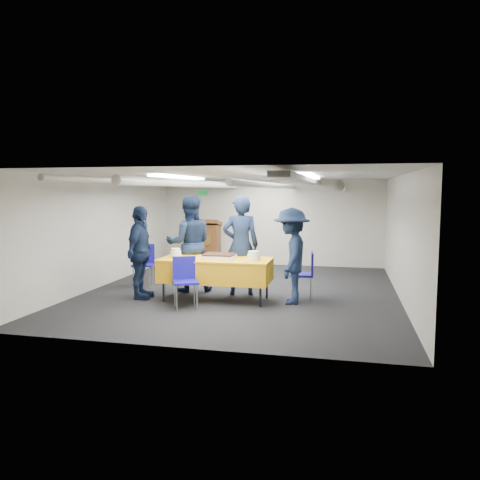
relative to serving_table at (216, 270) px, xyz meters
name	(u,v)px	position (x,y,z in m)	size (l,w,h in m)	color
ground	(242,291)	(0.31, 0.85, -0.56)	(7.00, 7.00, 0.00)	black
room_shell	(251,200)	(0.40, 1.26, 1.25)	(6.00, 7.00, 2.30)	beige
serving_table	(216,270)	(0.00, 0.00, 0.00)	(2.02, 0.92, 0.77)	black
sheet_cake	(219,256)	(0.07, -0.03, 0.26)	(0.57, 0.45, 0.10)	white
plate_stack_left	(176,253)	(-0.75, -0.05, 0.29)	(0.20, 0.20, 0.17)	white
plate_stack_right	(254,256)	(0.72, -0.05, 0.29)	(0.24, 0.24, 0.16)	white
podium	(209,242)	(-1.29, 3.90, 0.05)	(0.62, 0.53, 1.25)	brown
chair_near	(185,277)	(-0.38, -0.61, -0.03)	(0.56, 0.56, 0.87)	gray
chair_right	(306,270)	(1.61, 0.48, -0.03)	(0.46, 0.46, 0.87)	gray
chair_left	(144,260)	(-1.86, 0.98, -0.03)	(0.49, 0.49, 0.87)	gray
sailor_a	(241,245)	(0.34, 0.55, 0.40)	(0.70, 0.46, 1.91)	black
sailor_b	(189,244)	(-0.73, 0.65, 0.39)	(0.93, 0.72, 1.91)	black
sailor_c	(140,252)	(-1.40, -0.18, 0.30)	(1.01, 0.42, 1.73)	black
sailor_d	(291,256)	(1.37, 0.07, 0.29)	(1.10, 0.63, 1.70)	black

